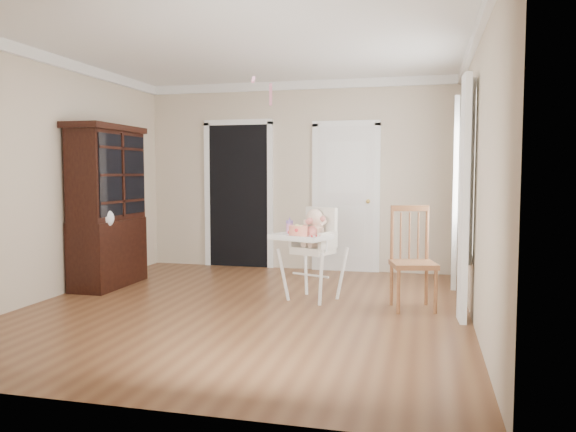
% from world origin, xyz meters
% --- Properties ---
extents(floor, '(5.00, 5.00, 0.00)m').
position_xyz_m(floor, '(0.00, 0.00, 0.00)').
color(floor, brown).
rests_on(floor, ground).
extents(ceiling, '(5.00, 5.00, 0.00)m').
position_xyz_m(ceiling, '(0.00, 0.00, 2.70)').
color(ceiling, white).
rests_on(ceiling, wall_back).
extents(wall_back, '(4.50, 0.00, 4.50)m').
position_xyz_m(wall_back, '(0.00, 2.50, 1.35)').
color(wall_back, '#C5B19A').
rests_on(wall_back, floor).
extents(wall_left, '(0.00, 5.00, 5.00)m').
position_xyz_m(wall_left, '(-2.25, 0.00, 1.35)').
color(wall_left, '#C5B19A').
rests_on(wall_left, floor).
extents(wall_right, '(0.00, 5.00, 5.00)m').
position_xyz_m(wall_right, '(2.25, 0.00, 1.35)').
color(wall_right, '#C5B19A').
rests_on(wall_right, floor).
extents(crown_molding, '(4.50, 5.00, 0.12)m').
position_xyz_m(crown_molding, '(0.00, 0.00, 2.64)').
color(crown_molding, white).
rests_on(crown_molding, ceiling).
extents(doorway, '(1.06, 0.05, 2.22)m').
position_xyz_m(doorway, '(-0.90, 2.48, 1.11)').
color(doorway, black).
rests_on(doorway, wall_back).
extents(closet_door, '(0.96, 0.09, 2.13)m').
position_xyz_m(closet_door, '(0.70, 2.48, 1.02)').
color(closet_door, white).
rests_on(closet_door, wall_back).
extents(window_right, '(0.13, 1.84, 2.30)m').
position_xyz_m(window_right, '(2.18, 0.80, 1.29)').
color(window_right, white).
rests_on(window_right, wall_right).
extents(high_chair, '(0.81, 0.90, 1.04)m').
position_xyz_m(high_chair, '(0.61, 0.56, 0.64)').
color(high_chair, white).
rests_on(high_chair, floor).
extents(baby, '(0.28, 0.28, 0.44)m').
position_xyz_m(baby, '(0.62, 0.58, 0.78)').
color(baby, beige).
rests_on(baby, high_chair).
extents(cake, '(0.26, 0.26, 0.12)m').
position_xyz_m(cake, '(0.49, 0.34, 0.78)').
color(cake, silver).
rests_on(cake, high_chair).
extents(sippy_cup, '(0.08, 0.08, 0.19)m').
position_xyz_m(sippy_cup, '(0.34, 0.58, 0.80)').
color(sippy_cup, pink).
rests_on(sippy_cup, high_chair).
extents(china_cabinet, '(0.52, 1.17, 1.97)m').
position_xyz_m(china_cabinet, '(-1.99, 0.71, 0.99)').
color(china_cabinet, black).
rests_on(china_cabinet, floor).
extents(dining_chair, '(0.52, 0.52, 1.06)m').
position_xyz_m(dining_chair, '(1.68, 0.42, 0.49)').
color(dining_chair, brown).
rests_on(dining_chair, floor).
extents(streamer, '(0.16, 0.48, 0.15)m').
position_xyz_m(streamer, '(-0.04, 0.48, 2.41)').
color(streamer, pink).
rests_on(streamer, ceiling).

